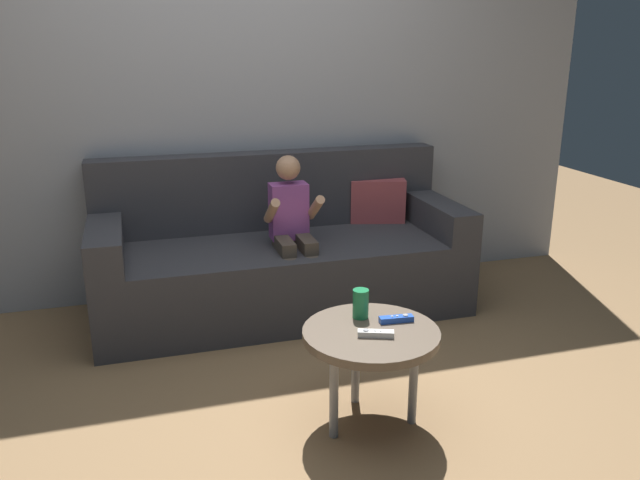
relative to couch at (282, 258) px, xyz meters
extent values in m
plane|color=olive|center=(-0.19, -1.18, -0.30)|extent=(9.17, 9.17, 0.00)
cube|color=#999EA8|center=(-0.19, 0.39, 0.95)|extent=(4.58, 0.05, 2.50)
cube|color=#38383D|center=(-0.01, -0.06, -0.09)|extent=(2.08, 0.80, 0.42)
cube|color=#38383D|center=(-0.01, 0.26, 0.34)|extent=(2.08, 0.16, 0.46)
cube|color=#38383D|center=(-0.96, -0.06, 0.21)|extent=(0.18, 0.80, 0.18)
cube|color=#38383D|center=(0.94, -0.06, 0.21)|extent=(0.18, 0.80, 0.18)
cube|color=#B24C51|center=(0.66, 0.18, 0.25)|extent=(0.36, 0.21, 0.27)
cylinder|color=#4C4238|center=(-0.04, -0.35, -0.09)|extent=(0.07, 0.07, 0.42)
cylinder|color=#4C4238|center=(0.08, -0.35, -0.09)|extent=(0.07, 0.07, 0.42)
cube|color=#4C4238|center=(-0.04, -0.22, 0.15)|extent=(0.08, 0.25, 0.08)
cube|color=#4C4238|center=(0.08, -0.22, 0.15)|extent=(0.08, 0.25, 0.08)
cube|color=#994C9E|center=(0.02, -0.10, 0.30)|extent=(0.21, 0.12, 0.31)
cylinder|color=tan|center=(-0.10, -0.21, 0.34)|extent=(0.05, 0.23, 0.18)
cylinder|color=tan|center=(0.14, -0.21, 0.34)|extent=(0.05, 0.23, 0.18)
sphere|color=tan|center=(0.02, -0.10, 0.55)|extent=(0.13, 0.13, 0.13)
cylinder|color=brown|center=(0.06, -1.28, 0.10)|extent=(0.55, 0.55, 0.04)
cylinder|color=gray|center=(-0.11, -1.33, -0.11)|extent=(0.04, 0.04, 0.38)
cylinder|color=gray|center=(0.23, -1.33, -0.11)|extent=(0.04, 0.04, 0.38)
cylinder|color=gray|center=(0.06, -1.11, -0.11)|extent=(0.04, 0.04, 0.38)
cube|color=white|center=(0.06, -1.34, 0.13)|extent=(0.14, 0.08, 0.02)
cylinder|color=#99999E|center=(0.02, -1.32, 0.14)|extent=(0.02, 0.02, 0.00)
cylinder|color=silver|center=(0.05, -1.34, 0.14)|extent=(0.01, 0.01, 0.00)
cylinder|color=silver|center=(0.07, -1.34, 0.14)|extent=(0.01, 0.01, 0.00)
cube|color=blue|center=(0.19, -1.23, 0.13)|extent=(0.14, 0.05, 0.02)
cylinder|color=#99999E|center=(0.22, -1.24, 0.14)|extent=(0.02, 0.02, 0.00)
cylinder|color=silver|center=(0.19, -1.24, 0.14)|extent=(0.01, 0.01, 0.00)
cylinder|color=silver|center=(0.17, -1.23, 0.14)|extent=(0.01, 0.01, 0.00)
cylinder|color=#1E7F47|center=(0.06, -1.15, 0.17)|extent=(0.07, 0.07, 0.12)
camera|label=1|loc=(-0.79, -3.43, 1.21)|focal=35.93mm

